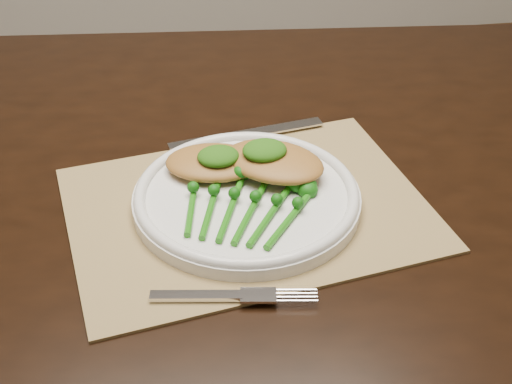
{
  "coord_description": "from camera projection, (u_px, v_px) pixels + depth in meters",
  "views": [
    {
      "loc": [
        0.02,
        -0.88,
        1.29
      ],
      "look_at": [
        0.12,
        -0.19,
        0.78
      ],
      "focal_mm": 50.0,
      "sensor_mm": 36.0,
      "label": 1
    }
  ],
  "objects": [
    {
      "name": "dinner_plate",
      "position": [
        247.0,
        196.0,
        0.88
      ],
      "size": [
        0.28,
        0.28,
        0.03
      ],
      "color": "white",
      "rests_on": "placemat"
    },
    {
      "name": "chicken_fillet_left",
      "position": [
        214.0,
        162.0,
        0.91
      ],
      "size": [
        0.14,
        0.11,
        0.02
      ],
      "primitive_type": "ellipsoid",
      "rotation": [
        0.0,
        0.0,
        -0.17
      ],
      "color": "#A97331",
      "rests_on": "dinner_plate"
    },
    {
      "name": "chicken_fillet_right",
      "position": [
        274.0,
        161.0,
        0.9
      ],
      "size": [
        0.16,
        0.15,
        0.03
      ],
      "primitive_type": "ellipsoid",
      "rotation": [
        0.0,
        0.0,
        -0.59
      ],
      "color": "#A97331",
      "rests_on": "dinner_plate"
    },
    {
      "name": "knife",
      "position": [
        232.0,
        137.0,
        1.01
      ],
      "size": [
        0.23,
        0.06,
        0.01
      ],
      "rotation": [
        0.0,
        0.0,
        0.18
      ],
      "color": "silver",
      "rests_on": "placemat"
    },
    {
      "name": "pesto_dollop_left",
      "position": [
        218.0,
        156.0,
        0.9
      ],
      "size": [
        0.05,
        0.05,
        0.02
      ],
      "primitive_type": "ellipsoid",
      "color": "#18460A",
      "rests_on": "chicken_fillet_left"
    },
    {
      "name": "fork",
      "position": [
        245.0,
        296.0,
        0.75
      ],
      "size": [
        0.18,
        0.04,
        0.01
      ],
      "rotation": [
        0.0,
        0.0,
        -0.14
      ],
      "color": "silver",
      "rests_on": "placemat"
    },
    {
      "name": "broccolini_bundle",
      "position": [
        241.0,
        210.0,
        0.85
      ],
      "size": [
        0.19,
        0.2,
        0.04
      ],
      "rotation": [
        0.0,
        0.0,
        -0.4
      ],
      "color": "#19680D",
      "rests_on": "dinner_plate"
    },
    {
      "name": "dining_table",
      "position": [
        229.0,
        350.0,
        1.19
      ],
      "size": [
        1.68,
        1.04,
        0.75
      ],
      "rotation": [
        0.0,
        0.0,
        -0.09
      ],
      "color": "black",
      "rests_on": "ground"
    },
    {
      "name": "pesto_dollop_right",
      "position": [
        265.0,
        150.0,
        0.89
      ],
      "size": [
        0.06,
        0.05,
        0.02
      ],
      "primitive_type": "ellipsoid",
      "color": "#18460A",
      "rests_on": "chicken_fillet_right"
    },
    {
      "name": "placemat",
      "position": [
        248.0,
        208.0,
        0.89
      ],
      "size": [
        0.48,
        0.39,
        0.0
      ],
      "primitive_type": "cube",
      "rotation": [
        0.0,
        0.0,
        0.17
      ],
      "color": "#987E4D",
      "rests_on": "dining_table"
    }
  ]
}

